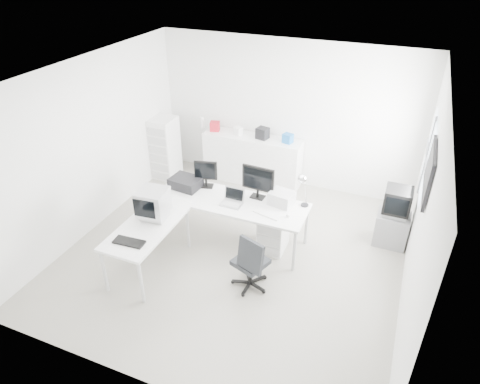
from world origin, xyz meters
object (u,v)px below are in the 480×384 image
at_px(inkjet_printer, 186,183).
at_px(crt_monitor, 153,203).
at_px(tv_cabinet, 391,229).
at_px(laptop, 231,198).
at_px(main_desk, 231,220).
at_px(lcd_monitor_large, 258,182).
at_px(drawer_pedestal, 273,232).
at_px(crt_tv, 397,203).
at_px(side_desk, 149,247).
at_px(filing_cabinet, 165,148).
at_px(laser_printer, 282,198).
at_px(sideboard, 252,159).
at_px(lcd_monitor_small, 206,174).
at_px(office_chair, 251,259).

height_order(inkjet_printer, crt_monitor, crt_monitor).
bearing_deg(crt_monitor, inkjet_printer, 84.40).
bearing_deg(tv_cabinet, laptop, -157.30).
height_order(main_desk, crt_monitor, crt_monitor).
distance_m(lcd_monitor_large, crt_monitor, 1.63).
xyz_separation_m(drawer_pedestal, crt_tv, (1.71, 0.84, 0.47)).
bearing_deg(side_desk, main_desk, 52.31).
bearing_deg(main_desk, lcd_monitor_large, 35.54).
bearing_deg(tv_cabinet, lcd_monitor_large, -162.82).
height_order(side_desk, laptop, laptop).
height_order(tv_cabinet, filing_cabinet, filing_cabinet).
bearing_deg(laser_printer, inkjet_printer, -166.42).
distance_m(crt_monitor, tv_cabinet, 3.76).
bearing_deg(drawer_pedestal, side_desk, -143.43).
bearing_deg(main_desk, side_desk, -127.69).
xyz_separation_m(inkjet_printer, lcd_monitor_large, (1.20, 0.15, 0.19)).
bearing_deg(filing_cabinet, tv_cabinet, -7.72).
height_order(crt_monitor, crt_tv, crt_monitor).
xyz_separation_m(main_desk, sideboard, (-0.39, 1.95, 0.11)).
height_order(inkjet_printer, tv_cabinet, inkjet_printer).
bearing_deg(laptop, drawer_pedestal, 14.24).
relative_size(main_desk, crt_tv, 4.80).
xyz_separation_m(lcd_monitor_small, tv_cabinet, (2.96, 0.64, -0.71)).
relative_size(side_desk, filing_cabinet, 1.12).
xyz_separation_m(inkjet_printer, filing_cabinet, (-1.24, 1.40, -0.21)).
relative_size(side_desk, office_chair, 1.49).
bearing_deg(side_desk, crt_monitor, 90.00).
bearing_deg(drawer_pedestal, laptop, -167.01).
bearing_deg(drawer_pedestal, lcd_monitor_small, 170.91).
height_order(main_desk, office_chair, office_chair).
bearing_deg(lcd_monitor_small, lcd_monitor_large, -14.95).
bearing_deg(side_desk, tv_cabinet, 31.37).
bearing_deg(sideboard, side_desk, -98.62).
bearing_deg(drawer_pedestal, sideboard, 119.77).
bearing_deg(office_chair, filing_cabinet, 159.37).
bearing_deg(drawer_pedestal, inkjet_printer, 178.15).
distance_m(crt_tv, filing_cabinet, 4.54).
bearing_deg(lcd_monitor_large, office_chair, -70.55).
bearing_deg(lcd_monitor_small, sideboard, 69.59).
distance_m(side_desk, office_chair, 1.54).
relative_size(lcd_monitor_small, office_chair, 0.50).
relative_size(laptop, office_chair, 0.37).
distance_m(lcd_monitor_large, laser_printer, 0.44).
distance_m(lcd_monitor_small, crt_tv, 3.03).
height_order(main_desk, tv_cabinet, main_desk).
distance_m(tv_cabinet, crt_tv, 0.50).
relative_size(inkjet_printer, crt_monitor, 0.95).
bearing_deg(side_desk, laptop, 48.01).
relative_size(crt_monitor, tv_cabinet, 0.92).
xyz_separation_m(crt_monitor, sideboard, (0.46, 2.80, -0.52)).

